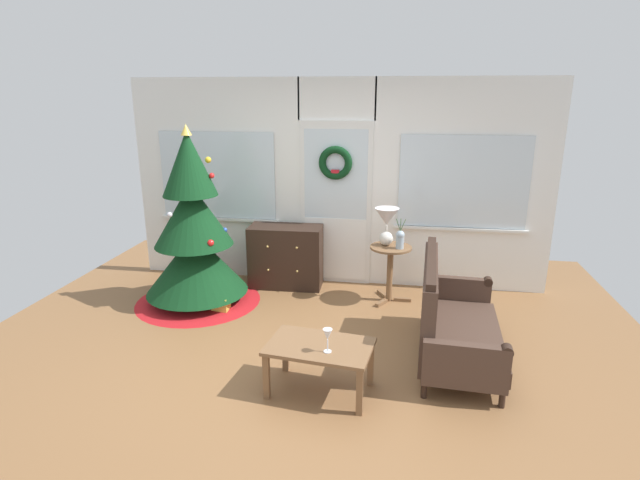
# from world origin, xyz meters

# --- Properties ---
(ground_plane) EXTENTS (6.76, 6.76, 0.00)m
(ground_plane) POSITION_xyz_m (0.00, 0.00, 0.00)
(ground_plane) COLOR brown
(back_wall_with_door) EXTENTS (5.20, 0.19, 2.55)m
(back_wall_with_door) POSITION_xyz_m (0.00, 2.08, 1.28)
(back_wall_with_door) COLOR white
(back_wall_with_door) RESTS_ON ground
(christmas_tree) EXTENTS (1.45, 1.45, 2.05)m
(christmas_tree) POSITION_xyz_m (-1.50, 1.13, 0.75)
(christmas_tree) COLOR #4C331E
(christmas_tree) RESTS_ON ground
(dresser_cabinet) EXTENTS (0.91, 0.47, 0.78)m
(dresser_cabinet) POSITION_xyz_m (-0.59, 1.79, 0.39)
(dresser_cabinet) COLOR black
(dresser_cabinet) RESTS_ON ground
(settee_sofa) EXTENTS (0.79, 1.60, 0.96)m
(settee_sofa) POSITION_xyz_m (1.29, 0.30, 0.38)
(settee_sofa) COLOR black
(settee_sofa) RESTS_ON ground
(side_table) EXTENTS (0.50, 0.48, 0.67)m
(side_table) POSITION_xyz_m (0.72, 1.52, 0.48)
(side_table) COLOR brown
(side_table) RESTS_ON ground
(table_lamp) EXTENTS (0.28, 0.28, 0.44)m
(table_lamp) POSITION_xyz_m (0.66, 1.56, 0.95)
(table_lamp) COLOR silver
(table_lamp) RESTS_ON side_table
(flower_vase) EXTENTS (0.11, 0.10, 0.35)m
(flower_vase) POSITION_xyz_m (0.82, 1.46, 0.79)
(flower_vase) COLOR #99ADBC
(flower_vase) RESTS_ON side_table
(coffee_table) EXTENTS (0.90, 0.62, 0.42)m
(coffee_table) POSITION_xyz_m (0.21, -0.46, 0.36)
(coffee_table) COLOR brown
(coffee_table) RESTS_ON ground
(wine_glass) EXTENTS (0.08, 0.08, 0.20)m
(wine_glass) POSITION_xyz_m (0.29, -0.56, 0.56)
(wine_glass) COLOR silver
(wine_glass) RESTS_ON coffee_table
(gift_box) EXTENTS (0.18, 0.16, 0.18)m
(gift_box) POSITION_xyz_m (-1.13, 0.89, 0.09)
(gift_box) COLOR #D8C64C
(gift_box) RESTS_ON ground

